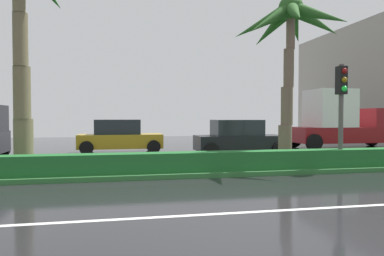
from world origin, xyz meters
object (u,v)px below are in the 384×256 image
palm_tree_centre_left (289,31)px  car_in_traffic_leading (120,137)px  traffic_signal_median_right (341,96)px  box_truck_following (344,122)px  car_in_traffic_second (239,138)px

palm_tree_centre_left → car_in_traffic_leading: size_ratio=1.44×
palm_tree_centre_left → traffic_signal_median_right: size_ratio=1.75×
traffic_signal_median_right → box_truck_following: size_ratio=0.55×
car_in_traffic_leading → box_truck_following: size_ratio=0.67×
palm_tree_centre_left → car_in_traffic_second: (-0.44, 4.38, -4.22)m
traffic_signal_median_right → car_in_traffic_second: bearing=106.8°
traffic_signal_median_right → car_in_traffic_second: size_ratio=0.82×
box_truck_following → traffic_signal_median_right: bearing=-124.7°
car_in_traffic_second → car_in_traffic_leading: bearing=156.4°
traffic_signal_median_right → car_in_traffic_second: traffic_signal_median_right is taller
palm_tree_centre_left → car_in_traffic_leading: palm_tree_centre_left is taller
car_in_traffic_second → box_truck_following: bearing=18.7°
palm_tree_centre_left → traffic_signal_median_right: bearing=-46.1°
traffic_signal_median_right → box_truck_following: (5.71, 8.24, -1.03)m
box_truck_following → car_in_traffic_second: bearing=-161.3°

